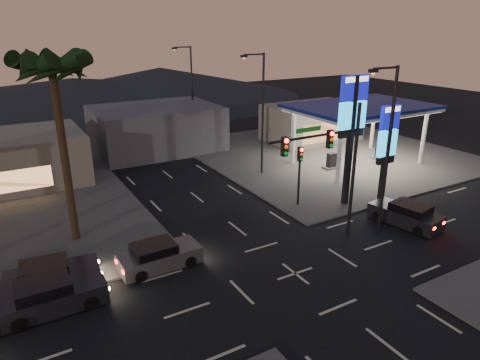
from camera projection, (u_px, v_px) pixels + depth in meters
ground at (295, 274)px, 21.90m from camera, size 140.00×140.00×0.00m
corner_lot_ne at (327, 153)px, 42.45m from camera, size 24.00×24.00×0.12m
gas_station at (361, 109)px, 37.49m from camera, size 12.20×8.20×5.47m
convenience_store at (312, 122)px, 46.80m from camera, size 10.00×6.00×4.00m
pylon_sign_tall at (352, 115)px, 28.22m from camera, size 2.20×0.35×9.00m
pylon_sign_short at (388, 139)px, 29.17m from camera, size 1.60×0.35×7.00m
traffic_signal_mast at (332, 156)px, 23.51m from camera, size 6.10×0.39×8.00m
pedestal_signal at (300, 166)px, 29.18m from camera, size 0.32×0.39×4.30m
streetlight_near at (386, 144)px, 23.98m from camera, size 2.14×0.25×10.00m
streetlight_mid at (261, 108)px, 34.55m from camera, size 2.14×0.25×10.00m
streetlight_far at (190, 88)px, 45.94m from camera, size 2.14×0.25×10.00m
palm_a at (53, 78)px, 22.17m from camera, size 4.41×4.41×10.86m
building_far_mid at (156, 128)px, 43.24m from camera, size 12.00×9.00×4.40m
hill_right at (161, 82)px, 76.94m from camera, size 50.00×50.00×5.00m
hill_center at (74, 91)px, 70.02m from camera, size 60.00×60.00×4.00m
car_lane_a_front at (51, 296)px, 18.90m from camera, size 4.69×2.01×1.52m
car_lane_b_front at (159, 256)px, 22.27m from camera, size 4.41×1.95×1.42m
car_lane_b_mid at (51, 276)px, 20.45m from camera, size 4.56×2.25×1.44m
suv_station at (406, 215)px, 27.10m from camera, size 2.59×4.66×1.48m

